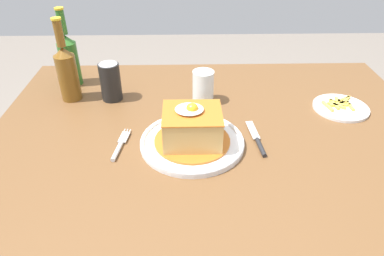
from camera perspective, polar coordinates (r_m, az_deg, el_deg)
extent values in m
cube|color=brown|center=(1.03, 3.53, -1.18)|extent=(1.28, 0.93, 0.04)
cylinder|color=brown|center=(1.62, -18.27, -4.32)|extent=(0.07, 0.07, 0.70)
cylinder|color=brown|center=(1.68, 21.53, -3.67)|extent=(0.07, 0.07, 0.70)
cylinder|color=white|center=(0.95, 0.03, -2.43)|extent=(0.28, 0.28, 0.01)
torus|color=white|center=(0.95, 0.03, -2.06)|extent=(0.28, 0.28, 0.01)
cylinder|color=#C66B23|center=(0.95, 0.03, -2.03)|extent=(0.20, 0.20, 0.01)
cube|color=tan|center=(0.92, 0.03, 0.21)|extent=(0.15, 0.13, 0.08)
cube|color=#C66B23|center=(0.90, 0.03, 2.49)|extent=(0.15, 0.13, 0.00)
ellipsoid|color=white|center=(0.90, -0.43, 3.07)|extent=(0.07, 0.07, 0.01)
sphere|color=yellow|center=(0.89, 0.03, 3.13)|extent=(0.03, 0.03, 0.03)
cylinder|color=silver|center=(0.94, -12.03, -3.70)|extent=(0.02, 0.08, 0.01)
cube|color=silver|center=(0.99, -10.94, -1.46)|extent=(0.03, 0.05, 0.00)
cylinder|color=silver|center=(1.01, -10.11, -0.68)|extent=(0.01, 0.03, 0.00)
cylinder|color=silver|center=(1.01, -10.55, -0.65)|extent=(0.01, 0.03, 0.00)
cylinder|color=silver|center=(1.01, -10.98, -0.62)|extent=(0.01, 0.03, 0.00)
cylinder|color=#262628|center=(0.95, 11.06, -3.07)|extent=(0.02, 0.08, 0.01)
cube|color=silver|center=(1.01, 9.79, -0.31)|extent=(0.03, 0.09, 0.00)
cylinder|color=black|center=(1.17, -13.04, 7.26)|extent=(0.07, 0.07, 0.12)
cylinder|color=silver|center=(1.15, -13.44, 10.04)|extent=(0.06, 0.06, 0.00)
cylinder|color=#2D6B23|center=(1.31, -19.11, 9.79)|extent=(0.06, 0.06, 0.15)
cone|color=#2D6B23|center=(1.28, -19.84, 13.34)|extent=(0.06, 0.06, 0.03)
cylinder|color=#2D6B23|center=(1.26, -20.36, 15.79)|extent=(0.03, 0.03, 0.08)
cylinder|color=gold|center=(1.25, -20.75, 17.65)|extent=(0.03, 0.03, 0.01)
cylinder|color=brown|center=(1.20, -19.36, 7.68)|extent=(0.06, 0.06, 0.15)
cone|color=brown|center=(1.17, -20.16, 11.50)|extent=(0.06, 0.06, 0.03)
cylinder|color=brown|center=(1.15, -20.73, 14.15)|extent=(0.03, 0.03, 0.08)
cylinder|color=gold|center=(1.14, -21.17, 16.16)|extent=(0.03, 0.03, 0.01)
cylinder|color=silver|center=(1.14, 1.79, 5.63)|extent=(0.06, 0.06, 0.06)
cylinder|color=silver|center=(1.13, 1.81, 6.69)|extent=(0.07, 0.07, 0.10)
cylinder|color=white|center=(1.20, 22.91, 3.05)|extent=(0.17, 0.17, 0.01)
cube|color=#EAC64C|center=(1.20, 22.01, 3.60)|extent=(0.01, 0.06, 0.01)
cube|color=#EAC64C|center=(1.24, 23.33, 4.32)|extent=(0.05, 0.04, 0.01)
cube|color=#EAC64C|center=(1.22, 22.40, 3.95)|extent=(0.05, 0.02, 0.01)
cube|color=#EAC64C|center=(1.21, 22.93, 3.64)|extent=(0.06, 0.02, 0.01)
cube|color=#EAC64C|center=(1.23, 23.55, 4.11)|extent=(0.05, 0.05, 0.01)
cube|color=#EAC64C|center=(1.21, 24.17, 3.34)|extent=(0.01, 0.06, 0.01)
cube|color=#EAC64C|center=(1.18, 21.08, 3.32)|extent=(0.02, 0.06, 0.01)
cube|color=#EAC64C|center=(1.19, 22.33, 3.36)|extent=(0.05, 0.04, 0.01)
cube|color=#EAC64C|center=(1.20, 22.89, 3.40)|extent=(0.07, 0.01, 0.01)
cube|color=#EAC64C|center=(1.22, 22.61, 4.04)|extent=(0.01, 0.05, 0.01)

